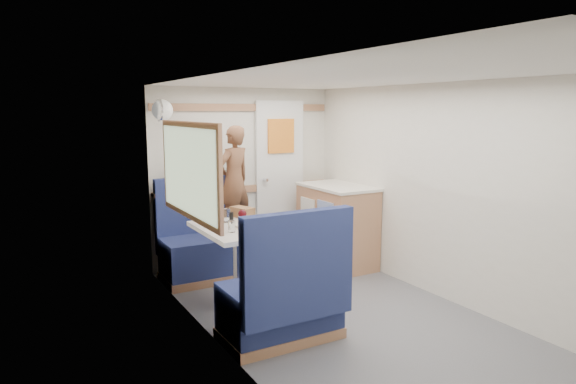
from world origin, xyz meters
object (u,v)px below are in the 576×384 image
person (234,180)px  tumbler_right (226,215)px  galley_counter (337,225)px  orange_fruit (269,225)px  wine_glass (242,215)px  beer_glass (243,216)px  tray (261,227)px  bench_far (204,250)px  tumbler_mid (210,217)px  dome_light (162,110)px  bench_near (284,304)px  pepper_grinder (231,218)px  bread_loaf (242,212)px  dinette_table (237,244)px  cheese_block (246,225)px  duffel_bag (200,180)px  tumbler_left (232,226)px

person → tumbler_right: bearing=39.2°
galley_counter → orange_fruit: size_ratio=13.30×
wine_glass → beer_glass: 0.29m
tray → bench_far: bearing=99.5°
galley_counter → tumbler_mid: galley_counter is taller
tumbler_right → dome_light: bearing=123.5°
tumbler_right → beer_glass: 0.15m
bench_near → beer_glass: (0.14, 1.05, 0.47)m
pepper_grinder → bread_loaf: bearing=44.6°
dinette_table → person: 1.00m
dinette_table → wine_glass: 0.29m
galley_counter → bread_loaf: size_ratio=3.94×
cheese_block → pepper_grinder: 0.28m
dinette_table → galley_counter: size_ratio=1.00×
tray → bread_loaf: bread_loaf is taller
person → duffel_bag: size_ratio=2.45×
dome_light → tumbler_mid: (0.24, -0.59, -0.97)m
orange_fruit → tumbler_mid: tumbler_mid is taller
orange_fruit → wine_glass: (-0.16, 0.19, 0.07)m
tray → wine_glass: (-0.14, 0.09, 0.11)m
dinette_table → tumbler_mid: tumbler_mid is taller
tumbler_left → tray: bearing=-0.2°
bench_far → wine_glass: 1.08m
wine_glass → bread_loaf: (0.20, 0.44, -0.07)m
galley_counter → tumbler_left: galley_counter is taller
tumbler_right → tray: bearing=-67.7°
bench_far → pepper_grinder: bearing=-87.9°
bench_far → beer_glass: bench_far is taller
bench_far → tumbler_mid: size_ratio=8.56×
dinette_table → tumbler_mid: size_ratio=7.50×
bench_near → tumbler_left: bench_near is taller
person → bench_near: bearing=58.0°
wine_glass → dome_light: bearing=114.6°
person → cheese_block: person is taller
person → duffel_bag: 0.40m
dome_light → tumbler_right: bearing=-56.5°
person → tumbler_right: (-0.33, -0.57, -0.24)m
tumbler_left → bread_loaf: (0.34, 0.52, -0.00)m
bench_near → person: 1.86m
bench_far → tumbler_left: (-0.11, -1.01, 0.47)m
orange_fruit → dinette_table: bearing=126.6°
person → tray: bearing=59.7°
bench_near → beer_glass: size_ratio=10.16×
dome_light → pepper_grinder: 1.26m
beer_glass → orange_fruit: bearing=-84.3°
galley_counter → wine_glass: 1.61m
beer_glass → pepper_grinder: (-0.12, -0.01, -0.00)m
dinette_table → tumbler_right: size_ratio=7.48×
duffel_bag → bread_loaf: 0.80m
wine_glass → beer_glass: wine_glass is taller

